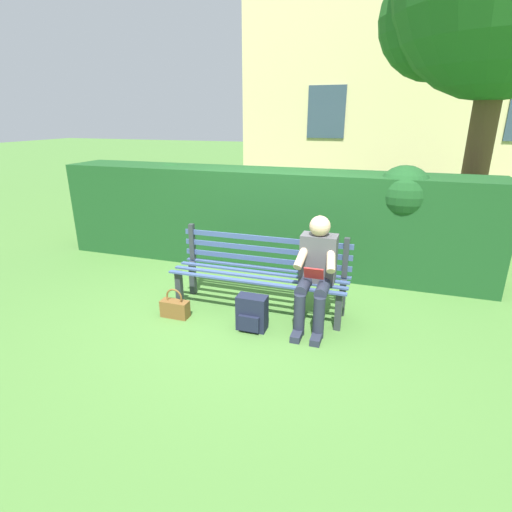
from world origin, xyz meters
TOP-DOWN VIEW (x-y plane):
  - ground at (0.00, 0.00)m, footprint 60.00×60.00m
  - park_bench at (0.00, -0.08)m, footprint 2.03×0.51m
  - person_seated at (-0.67, 0.10)m, footprint 0.44×0.73m
  - hedge_backdrop at (0.36, -1.52)m, footprint 6.34×0.88m
  - building_facade at (-1.88, -7.56)m, footprint 8.58×2.84m
  - backpack at (-0.07, 0.45)m, footprint 0.31×0.25m
  - handbag at (0.84, 0.46)m, footprint 0.32×0.13m

SIDE VIEW (x-z plane):
  - ground at x=0.00m, z-range 0.00..0.00m
  - handbag at x=0.84m, z-range -0.06..0.28m
  - backpack at x=-0.07m, z-range 0.00..0.38m
  - park_bench at x=0.00m, z-range 0.01..0.92m
  - person_seated at x=-0.67m, z-range 0.04..1.22m
  - hedge_backdrop at x=0.36m, z-range -0.04..1.54m
  - building_facade at x=-1.88m, z-range 0.00..7.98m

